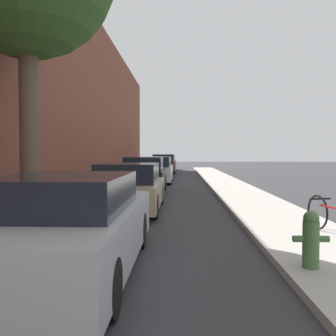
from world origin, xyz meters
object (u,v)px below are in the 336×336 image
parked_car_silver (69,226)px  parked_car_navy (166,163)px  parked_car_black (144,176)px  parked_car_teal (160,168)px  fire_hydrant (311,239)px  bicycle (333,216)px  parked_car_white (155,170)px  parked_car_champagne (129,188)px  parked_car_maroon (164,164)px

parked_car_silver → parked_car_navy: 31.41m
parked_car_black → parked_car_teal: 10.21m
fire_hydrant → parked_car_teal: bearing=98.6°
parked_car_silver → parked_car_black: size_ratio=1.16×
bicycle → parked_car_navy: bearing=85.4°
parked_car_teal → parked_car_white: bearing=-89.8°
parked_car_black → parked_car_teal: (0.07, 10.21, -0.05)m
parked_car_black → parked_car_teal: parked_car_black is taller
parked_car_champagne → fire_hydrant: parked_car_champagne is taller
parked_car_champagne → parked_car_teal: parked_car_teal is taller
parked_car_teal → bicycle: (4.26, -18.72, -0.18)m
parked_car_black → parked_car_navy: parked_car_black is taller
parked_car_silver → parked_car_maroon: 25.76m
parked_car_champagne → parked_car_maroon: 20.12m
parked_car_navy → fire_hydrant: (3.11, -31.43, -0.20)m
parked_car_teal → parked_car_navy: (0.04, 10.62, 0.06)m
fire_hydrant → parked_car_black: bearing=106.9°
parked_car_white → fire_hydrant: size_ratio=5.91×
parked_car_silver → parked_car_champagne: bearing=89.6°
parked_car_teal → parked_car_navy: parked_car_navy is taller
parked_car_white → parked_car_champagne: bearing=-90.2°
bicycle → fire_hydrant: bearing=-130.9°
parked_car_white → bicycle: size_ratio=2.71×
parked_car_white → parked_car_maroon: bearing=89.9°
parked_car_navy → parked_car_champagne: bearing=-90.1°
parked_car_champagne → parked_car_navy: bearing=89.9°
parked_car_black → parked_car_navy: 20.83m
parked_car_champagne → parked_car_black: 4.94m
bicycle → parked_car_teal: bearing=90.0°
parked_car_navy → fire_hydrant: 31.58m
parked_car_silver → parked_car_navy: bearing=89.8°
parked_car_teal → parked_car_maroon: size_ratio=0.92×
parked_car_navy → parked_car_white: bearing=-90.1°
fire_hydrant → bicycle: 2.36m
parked_car_white → fire_hydrant: parked_car_white is taller
parked_car_silver → parked_car_champagne: 5.64m
fire_hydrant → parked_car_maroon: bearing=96.9°
parked_car_maroon → fire_hydrant: bearing=-83.1°
parked_car_champagne → parked_car_teal: (0.02, 15.15, 0.01)m
parked_car_champagne → parked_car_black: size_ratio=1.12×
parked_car_champagne → fire_hydrant: bearing=-60.7°
parked_car_navy → parked_car_teal: bearing=-90.2°
parked_car_teal → bicycle: 19.20m
parked_car_silver → parked_car_champagne: parked_car_champagne is taller
fire_hydrant → bicycle: (1.11, 2.08, -0.04)m
parked_car_black → parked_car_maroon: (0.11, 15.18, 0.04)m
parked_car_silver → fire_hydrant: bearing=-0.3°
parked_car_silver → parked_car_maroon: (0.11, 25.76, 0.09)m
parked_car_champagne → parked_car_maroon: parked_car_maroon is taller
parked_car_white → bicycle: 14.44m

